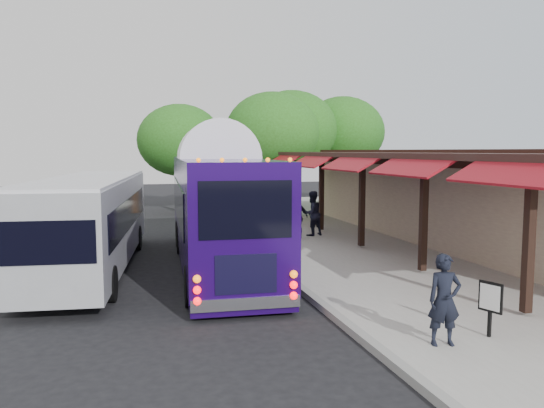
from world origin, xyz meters
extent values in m
plane|color=black|center=(0.00, 0.00, 0.00)|extent=(90.00, 90.00, 0.00)
cube|color=#9E9B93|center=(5.00, 4.00, 0.07)|extent=(10.00, 40.00, 0.15)
cube|color=gray|center=(0.05, 4.00, 0.07)|extent=(0.20, 40.00, 0.16)
cube|color=tan|center=(8.50, 4.00, 1.80)|extent=(5.00, 20.00, 3.60)
cube|color=black|center=(5.98, 4.00, 3.30)|extent=(0.06, 20.00, 0.60)
cube|color=#331E19|center=(4.90, 4.00, 3.40)|extent=(2.60, 20.00, 0.18)
cube|color=black|center=(3.78, -4.00, 1.80)|extent=(0.18, 0.18, 3.16)
cube|color=maroon|center=(3.35, -4.00, 3.15)|extent=(1.00, 3.20, 0.57)
cube|color=black|center=(3.78, 0.00, 1.80)|extent=(0.18, 0.18, 3.16)
cube|color=maroon|center=(3.35, 0.00, 3.15)|extent=(1.00, 3.20, 0.57)
cube|color=black|center=(3.78, 4.00, 1.80)|extent=(0.18, 0.18, 3.16)
cube|color=maroon|center=(3.35, 4.00, 3.15)|extent=(1.00, 3.20, 0.57)
cube|color=black|center=(3.78, 8.00, 1.80)|extent=(0.18, 0.18, 3.16)
cube|color=maroon|center=(3.35, 8.00, 3.15)|extent=(1.00, 3.20, 0.57)
cube|color=black|center=(3.78, 12.00, 1.80)|extent=(0.18, 0.18, 3.16)
cube|color=maroon|center=(3.35, 12.00, 3.15)|extent=(1.00, 3.20, 0.57)
sphere|color=#176882|center=(4.20, -2.00, 2.88)|extent=(0.26, 0.26, 0.26)
sphere|color=#176882|center=(4.20, 3.00, 2.88)|extent=(0.26, 0.26, 0.26)
sphere|color=#176882|center=(4.20, 8.00, 2.88)|extent=(0.26, 0.26, 0.26)
cube|color=#1F064E|center=(-1.45, 3.12, 1.87)|extent=(3.04, 11.20, 2.91)
cube|color=#1F064E|center=(-1.45, 3.12, 0.28)|extent=(2.99, 11.09, 0.32)
ellipsoid|color=white|center=(-1.45, 3.12, 3.30)|extent=(3.03, 10.98, 0.52)
cube|color=black|center=(-1.45, -2.43, 2.35)|extent=(1.93, 0.15, 1.20)
cube|color=silver|center=(-1.45, -2.37, 0.39)|extent=(2.31, 0.31, 0.26)
sphere|color=#FF0C0C|center=(-2.46, -2.45, 0.63)|extent=(0.17, 0.17, 0.17)
sphere|color=#FF0C0C|center=(-0.44, -2.45, 0.63)|extent=(0.17, 0.17, 0.17)
cylinder|color=black|center=(-2.52, -1.09, 0.48)|extent=(0.34, 0.98, 0.96)
cylinder|color=black|center=(-0.38, -1.09, 0.48)|extent=(0.34, 0.98, 0.96)
cylinder|color=black|center=(-2.52, 6.66, 0.48)|extent=(0.34, 0.98, 0.96)
cylinder|color=black|center=(-0.38, 6.66, 0.48)|extent=(0.34, 0.98, 0.96)
cube|color=gray|center=(-5.19, 3.58, 1.51)|extent=(3.38, 10.53, 2.38)
cube|color=black|center=(-6.33, 3.58, 1.71)|extent=(1.00, 8.75, 0.90)
cube|color=black|center=(-4.06, 3.58, 1.71)|extent=(1.00, 8.75, 0.90)
cube|color=silver|center=(-5.19, 3.58, 2.74)|extent=(3.31, 10.32, 0.09)
cylinder|color=black|center=(-6.23, -0.04, 0.43)|extent=(0.35, 0.89, 0.86)
cylinder|color=black|center=(-4.16, -0.04, 0.43)|extent=(0.35, 0.89, 0.86)
cylinder|color=black|center=(-6.23, 6.68, 0.43)|extent=(0.35, 0.89, 0.86)
cylinder|color=black|center=(-4.16, 6.68, 0.43)|extent=(0.35, 0.89, 0.86)
imported|color=black|center=(1.18, -5.00, 0.96)|extent=(0.65, 0.49, 1.62)
imported|color=black|center=(3.02, 7.02, 1.05)|extent=(1.05, 0.94, 1.80)
imported|color=black|center=(2.29, 6.62, 0.96)|extent=(1.03, 0.71, 1.62)
imported|color=black|center=(2.96, 10.32, 1.09)|extent=(1.32, 0.90, 1.89)
cube|color=black|center=(2.23, -4.87, 0.66)|extent=(0.07, 0.07, 1.03)
cube|color=black|center=(2.23, -4.87, 0.90)|extent=(0.20, 0.45, 0.56)
cube|color=white|center=(2.20, -4.87, 0.90)|extent=(0.15, 0.37, 0.47)
cylinder|color=#382314|center=(3.99, 16.60, 1.56)|extent=(0.36, 0.36, 3.13)
ellipsoid|color=#245515|center=(3.99, 16.60, 4.62)|extent=(5.40, 5.40, 4.59)
cylinder|color=#382314|center=(5.79, 18.64, 1.64)|extent=(0.36, 0.36, 3.28)
ellipsoid|color=#245515|center=(5.79, 18.64, 4.85)|extent=(5.67, 5.67, 4.82)
cylinder|color=#382314|center=(9.86, 20.25, 1.62)|extent=(0.36, 0.36, 3.24)
ellipsoid|color=#245515|center=(9.86, 20.25, 4.78)|extent=(5.59, 5.59, 4.75)
cylinder|color=#382314|center=(-1.12, 18.04, 1.41)|extent=(0.36, 0.36, 2.82)
ellipsoid|color=#245515|center=(-1.12, 18.04, 4.16)|extent=(4.86, 4.86, 4.13)
camera|label=1|loc=(-4.12, -12.92, 3.56)|focal=35.00mm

